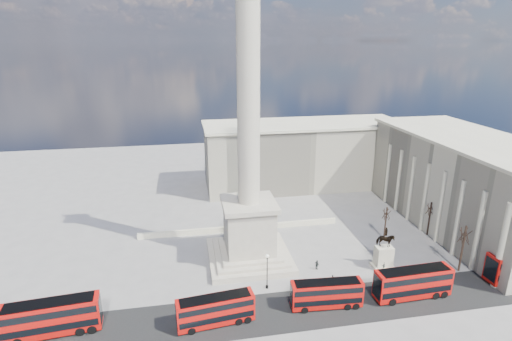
{
  "coord_description": "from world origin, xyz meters",
  "views": [
    {
      "loc": [
        -9.91,
        -55.91,
        36.34
      ],
      "look_at": [
        0.51,
        1.27,
        17.41
      ],
      "focal_mm": 28.0,
      "sensor_mm": 36.0,
      "label": 1
    }
  ],
  "objects_px": {
    "pedestrian_walking": "(333,279)",
    "red_bus_c": "(413,283)",
    "red_bus_e": "(52,317)",
    "red_bus_b": "(327,294)",
    "red_bus_a": "(216,310)",
    "pedestrian_standing": "(383,265)",
    "victorian_lamp": "(267,269)",
    "equestrian_statue": "(384,254)",
    "nelsons_column": "(249,190)",
    "pedestrian_crossing": "(317,265)"
  },
  "relations": [
    {
      "from": "victorian_lamp",
      "to": "pedestrian_crossing",
      "type": "bearing_deg",
      "value": 21.86
    },
    {
      "from": "pedestrian_standing",
      "to": "red_bus_c",
      "type": "bearing_deg",
      "value": 73.87
    },
    {
      "from": "red_bus_e",
      "to": "equestrian_statue",
      "type": "relative_size",
      "value": 1.63
    },
    {
      "from": "equestrian_statue",
      "to": "pedestrian_crossing",
      "type": "bearing_deg",
      "value": 172.97
    },
    {
      "from": "red_bus_c",
      "to": "red_bus_e",
      "type": "height_order",
      "value": "red_bus_e"
    },
    {
      "from": "equestrian_statue",
      "to": "pedestrian_crossing",
      "type": "height_order",
      "value": "equestrian_statue"
    },
    {
      "from": "equestrian_statue",
      "to": "red_bus_a",
      "type": "bearing_deg",
      "value": -162.37
    },
    {
      "from": "victorian_lamp",
      "to": "pedestrian_crossing",
      "type": "height_order",
      "value": "victorian_lamp"
    },
    {
      "from": "red_bus_b",
      "to": "equestrian_statue",
      "type": "distance_m",
      "value": 15.37
    },
    {
      "from": "red_bus_c",
      "to": "pedestrian_walking",
      "type": "distance_m",
      "value": 11.79
    },
    {
      "from": "red_bus_a",
      "to": "red_bus_b",
      "type": "height_order",
      "value": "red_bus_a"
    },
    {
      "from": "red_bus_c",
      "to": "nelsons_column",
      "type": "bearing_deg",
      "value": 143.32
    },
    {
      "from": "red_bus_b",
      "to": "pedestrian_crossing",
      "type": "xyz_separation_m",
      "value": [
        1.84,
        9.67,
        -1.32
      ]
    },
    {
      "from": "victorian_lamp",
      "to": "pedestrian_standing",
      "type": "bearing_deg",
      "value": 4.47
    },
    {
      "from": "red_bus_e",
      "to": "red_bus_b",
      "type": "bearing_deg",
      "value": -6.66
    },
    {
      "from": "victorian_lamp",
      "to": "pedestrian_walking",
      "type": "xyz_separation_m",
      "value": [
        10.35,
        -0.7,
        -2.67
      ]
    },
    {
      "from": "pedestrian_crossing",
      "to": "red_bus_e",
      "type": "bearing_deg",
      "value": 74.11
    },
    {
      "from": "nelsons_column",
      "to": "red_bus_a",
      "type": "relative_size",
      "value": 4.73
    },
    {
      "from": "nelsons_column",
      "to": "victorian_lamp",
      "type": "height_order",
      "value": "nelsons_column"
    },
    {
      "from": "red_bus_e",
      "to": "red_bus_c",
      "type": "bearing_deg",
      "value": -6.35
    },
    {
      "from": "red_bus_e",
      "to": "pedestrian_walking",
      "type": "height_order",
      "value": "red_bus_e"
    },
    {
      "from": "nelsons_column",
      "to": "pedestrian_walking",
      "type": "height_order",
      "value": "nelsons_column"
    },
    {
      "from": "nelsons_column",
      "to": "red_bus_b",
      "type": "relative_size",
      "value": 4.84
    },
    {
      "from": "victorian_lamp",
      "to": "pedestrian_walking",
      "type": "distance_m",
      "value": 10.71
    },
    {
      "from": "red_bus_e",
      "to": "nelsons_column",
      "type": "bearing_deg",
      "value": 21.61
    },
    {
      "from": "victorian_lamp",
      "to": "equestrian_statue",
      "type": "height_order",
      "value": "equestrian_statue"
    },
    {
      "from": "red_bus_c",
      "to": "red_bus_e",
      "type": "distance_m",
      "value": 50.0
    },
    {
      "from": "red_bus_a",
      "to": "pedestrian_walking",
      "type": "bearing_deg",
      "value": 11.41
    },
    {
      "from": "red_bus_a",
      "to": "red_bus_b",
      "type": "relative_size",
      "value": 1.02
    },
    {
      "from": "red_bus_e",
      "to": "pedestrian_standing",
      "type": "xyz_separation_m",
      "value": [
        49.28,
        6.47,
        -1.68
      ]
    },
    {
      "from": "red_bus_b",
      "to": "red_bus_c",
      "type": "height_order",
      "value": "red_bus_c"
    },
    {
      "from": "red_bus_b",
      "to": "pedestrian_standing",
      "type": "bearing_deg",
      "value": 34.52
    },
    {
      "from": "red_bus_b",
      "to": "pedestrian_walking",
      "type": "bearing_deg",
      "value": 64.59
    },
    {
      "from": "red_bus_e",
      "to": "victorian_lamp",
      "type": "bearing_deg",
      "value": 4.48
    },
    {
      "from": "red_bus_e",
      "to": "pedestrian_walking",
      "type": "distance_m",
      "value": 39.88
    },
    {
      "from": "victorian_lamp",
      "to": "pedestrian_walking",
      "type": "bearing_deg",
      "value": -3.88
    },
    {
      "from": "nelsons_column",
      "to": "red_bus_e",
      "type": "xyz_separation_m",
      "value": [
        -28.02,
        -14.06,
        -10.38
      ]
    },
    {
      "from": "red_bus_e",
      "to": "pedestrian_standing",
      "type": "bearing_deg",
      "value": 2.44
    },
    {
      "from": "victorian_lamp",
      "to": "equestrian_statue",
      "type": "xyz_separation_m",
      "value": [
        20.37,
        2.36,
        -0.91
      ]
    },
    {
      "from": "red_bus_c",
      "to": "victorian_lamp",
      "type": "height_order",
      "value": "victorian_lamp"
    },
    {
      "from": "red_bus_a",
      "to": "equestrian_statue",
      "type": "distance_m",
      "value": 30.17
    },
    {
      "from": "red_bus_b",
      "to": "victorian_lamp",
      "type": "relative_size",
      "value": 1.76
    },
    {
      "from": "red_bus_e",
      "to": "victorian_lamp",
      "type": "xyz_separation_m",
      "value": [
        29.27,
        4.91,
        0.91
      ]
    },
    {
      "from": "pedestrian_walking",
      "to": "red_bus_c",
      "type": "bearing_deg",
      "value": -60.59
    },
    {
      "from": "victorian_lamp",
      "to": "red_bus_c",
      "type": "bearing_deg",
      "value": -16.29
    },
    {
      "from": "red_bus_a",
      "to": "red_bus_b",
      "type": "distance_m",
      "value": 15.84
    },
    {
      "from": "nelsons_column",
      "to": "red_bus_b",
      "type": "distance_m",
      "value": 20.47
    },
    {
      "from": "red_bus_a",
      "to": "pedestrian_standing",
      "type": "bearing_deg",
      "value": 9.81
    },
    {
      "from": "red_bus_c",
      "to": "pedestrian_walking",
      "type": "bearing_deg",
      "value": 150.71
    },
    {
      "from": "red_bus_a",
      "to": "pedestrian_standing",
      "type": "distance_m",
      "value": 29.63
    }
  ]
}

